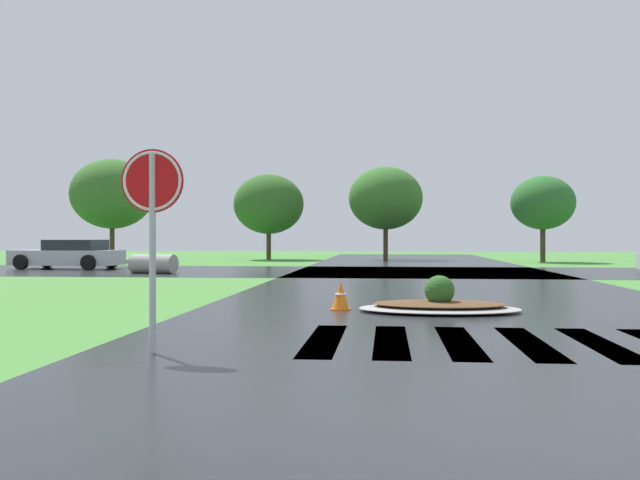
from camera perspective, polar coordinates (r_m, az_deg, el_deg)
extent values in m
cube|color=#478438|center=(5.21, 21.81, -15.91)|extent=(120.00, 120.00, 0.10)
cube|color=#232628|center=(14.94, 10.92, -5.09)|extent=(10.17, 80.00, 0.01)
cube|color=#232628|center=(27.75, 8.41, -2.60)|extent=(90.00, 9.16, 0.01)
cube|color=white|center=(9.47, 0.34, -8.20)|extent=(0.45, 3.04, 0.01)
cube|color=white|center=(9.43, 5.85, -8.24)|extent=(0.45, 3.04, 0.01)
cube|color=white|center=(9.48, 11.35, -8.20)|extent=(0.45, 3.04, 0.01)
cube|color=white|center=(9.61, 16.75, -8.09)|extent=(0.45, 3.04, 0.01)
cube|color=white|center=(9.83, 21.95, -7.91)|extent=(0.45, 3.04, 0.01)
cylinder|color=#B2B5BA|center=(8.52, -13.60, -1.12)|extent=(0.08, 0.08, 2.39)
cylinder|color=red|center=(8.54, -13.60, 4.74)|extent=(0.76, 0.03, 0.76)
torus|color=white|center=(8.54, -13.60, 4.74)|extent=(0.73, 0.05, 0.73)
ellipsoid|color=#9E9B93|center=(13.14, 9.79, -5.58)|extent=(3.00, 1.81, 0.12)
ellipsoid|color=brown|center=(13.13, 9.79, -5.19)|extent=(2.46, 1.48, 0.10)
sphere|color=#2D6023|center=(13.11, 9.79, -4.10)|extent=(0.56, 0.56, 0.56)
cube|color=#B7B7BF|center=(31.98, -20.07, -1.36)|extent=(4.73, 2.28, 0.64)
cube|color=#1E232B|center=(31.76, -19.43, -0.39)|extent=(2.42, 1.84, 0.45)
cylinder|color=black|center=(32.00, -23.36, -1.67)|extent=(0.66, 0.28, 0.64)
cylinder|color=black|center=(33.62, -21.50, -1.58)|extent=(0.66, 0.28, 0.64)
cylinder|color=black|center=(30.37, -18.48, -1.77)|extent=(0.66, 0.28, 0.64)
cylinder|color=black|center=(32.07, -16.79, -1.66)|extent=(0.66, 0.28, 0.64)
cylinder|color=#9E9B93|center=(27.05, -13.53, -1.92)|extent=(1.90, 1.14, 0.73)
cone|color=orange|center=(13.28, 1.71, -4.58)|extent=(0.35, 0.35, 0.55)
torus|color=white|center=(13.28, 1.71, -4.47)|extent=(0.22, 0.22, 0.04)
cube|color=orange|center=(13.31, 1.71, -5.70)|extent=(0.36, 0.36, 0.03)
cylinder|color=#4C3823|center=(42.22, -16.71, -0.12)|extent=(0.28, 0.28, 2.22)
ellipsoid|color=#376928|center=(42.29, -16.71, 3.65)|extent=(4.78, 4.78, 4.06)
cylinder|color=#4C3823|center=(42.22, -4.24, -0.34)|extent=(0.28, 0.28, 1.88)
ellipsoid|color=#305F22|center=(42.26, -4.24, 2.95)|extent=(4.26, 4.26, 3.62)
cylinder|color=#4C3823|center=(41.84, 5.41, -0.16)|extent=(0.28, 0.28, 2.16)
ellipsoid|color=#376B29|center=(41.90, 5.41, 3.44)|extent=(4.43, 4.43, 3.77)
cylinder|color=#4C3823|center=(39.82, 17.83, -0.27)|extent=(0.28, 0.28, 2.04)
ellipsoid|color=#2D682C|center=(39.86, 17.84, 2.93)|extent=(3.46, 3.46, 2.94)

